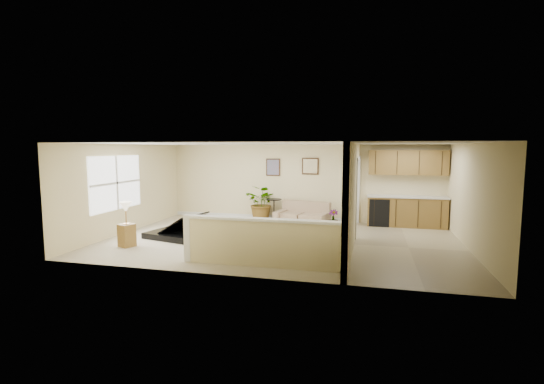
% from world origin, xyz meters
% --- Properties ---
extents(floor, '(9.00, 9.00, 0.00)m').
position_xyz_m(floor, '(0.00, 0.00, 0.00)').
color(floor, '#BEB394').
rests_on(floor, ground).
extents(back_wall, '(9.00, 0.04, 2.50)m').
position_xyz_m(back_wall, '(0.00, 3.00, 1.25)').
color(back_wall, beige).
rests_on(back_wall, floor).
extents(front_wall, '(9.00, 0.04, 2.50)m').
position_xyz_m(front_wall, '(0.00, -3.00, 1.25)').
color(front_wall, beige).
rests_on(front_wall, floor).
extents(left_wall, '(0.04, 6.00, 2.50)m').
position_xyz_m(left_wall, '(-4.50, 0.00, 1.25)').
color(left_wall, beige).
rests_on(left_wall, floor).
extents(right_wall, '(0.04, 6.00, 2.50)m').
position_xyz_m(right_wall, '(4.50, 0.00, 1.25)').
color(right_wall, beige).
rests_on(right_wall, floor).
extents(ceiling, '(9.00, 6.00, 0.04)m').
position_xyz_m(ceiling, '(0.00, 0.00, 2.50)').
color(ceiling, silver).
rests_on(ceiling, back_wall).
extents(kitchen_vinyl, '(2.70, 6.00, 0.01)m').
position_xyz_m(kitchen_vinyl, '(3.15, 0.00, 0.00)').
color(kitchen_vinyl, tan).
rests_on(kitchen_vinyl, floor).
extents(interior_partition, '(0.18, 5.99, 2.50)m').
position_xyz_m(interior_partition, '(1.80, 0.25, 1.22)').
color(interior_partition, beige).
rests_on(interior_partition, floor).
extents(pony_half_wall, '(3.42, 0.22, 1.00)m').
position_xyz_m(pony_half_wall, '(0.08, -2.30, 0.52)').
color(pony_half_wall, beige).
rests_on(pony_half_wall, floor).
extents(left_window, '(0.05, 2.15, 1.45)m').
position_xyz_m(left_window, '(-4.49, -0.50, 1.45)').
color(left_window, white).
rests_on(left_window, left_wall).
extents(wall_art_left, '(0.48, 0.04, 0.58)m').
position_xyz_m(wall_art_left, '(-0.95, 2.97, 1.75)').
color(wall_art_left, '#3A2615').
rests_on(wall_art_left, back_wall).
extents(wall_mirror, '(0.55, 0.04, 0.55)m').
position_xyz_m(wall_mirror, '(0.30, 2.97, 1.80)').
color(wall_mirror, '#3A2615').
rests_on(wall_mirror, back_wall).
extents(kitchen_cabinets, '(2.36, 0.65, 2.33)m').
position_xyz_m(kitchen_cabinets, '(3.19, 2.73, 0.87)').
color(kitchen_cabinets, olive).
rests_on(kitchen_cabinets, floor).
extents(piano, '(2.01, 2.02, 1.43)m').
position_xyz_m(piano, '(-2.79, -0.11, 0.60)').
color(piano, black).
rests_on(piano, floor).
extents(piano_bench, '(0.49, 0.74, 0.46)m').
position_xyz_m(piano_bench, '(-1.17, -0.55, 0.23)').
color(piano_bench, black).
rests_on(piano_bench, floor).
extents(loveseat, '(1.80, 1.25, 0.92)m').
position_xyz_m(loveseat, '(0.16, 2.31, 0.35)').
color(loveseat, tan).
rests_on(loveseat, floor).
extents(accent_table, '(0.50, 0.50, 0.73)m').
position_xyz_m(accent_table, '(-0.84, 2.65, 0.47)').
color(accent_table, black).
rests_on(accent_table, floor).
extents(palm_plant, '(1.30, 1.21, 1.17)m').
position_xyz_m(palm_plant, '(-1.23, 2.65, 0.57)').
color(palm_plant, black).
rests_on(palm_plant, floor).
extents(small_plant, '(0.30, 0.30, 0.53)m').
position_xyz_m(small_plant, '(1.15, 2.06, 0.23)').
color(small_plant, black).
rests_on(small_plant, floor).
extents(lamp_stand, '(0.42, 0.42, 1.10)m').
position_xyz_m(lamp_stand, '(-3.51, -1.53, 0.46)').
color(lamp_stand, olive).
rests_on(lamp_stand, floor).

